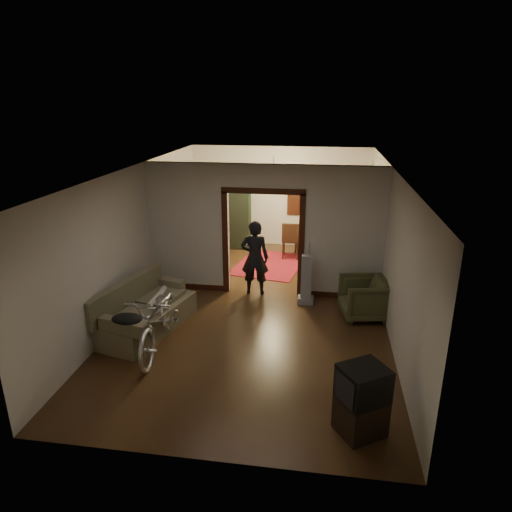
% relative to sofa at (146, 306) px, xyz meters
% --- Properties ---
extents(floor, '(5.00, 8.50, 0.01)m').
position_rel_sofa_xyz_m(floor, '(1.88, 1.27, -0.47)').
color(floor, '#301D0F').
rests_on(floor, ground).
extents(ceiling, '(5.00, 8.50, 0.01)m').
position_rel_sofa_xyz_m(ceiling, '(1.88, 1.27, 2.33)').
color(ceiling, white).
rests_on(ceiling, floor).
extents(wall_back, '(5.00, 0.02, 2.80)m').
position_rel_sofa_xyz_m(wall_back, '(1.88, 5.52, 0.93)').
color(wall_back, beige).
rests_on(wall_back, floor).
extents(wall_left, '(0.02, 8.50, 2.80)m').
position_rel_sofa_xyz_m(wall_left, '(-0.62, 1.27, 0.93)').
color(wall_left, beige).
rests_on(wall_left, floor).
extents(wall_right, '(0.02, 8.50, 2.80)m').
position_rel_sofa_xyz_m(wall_right, '(4.38, 1.27, 0.93)').
color(wall_right, beige).
rests_on(wall_right, floor).
extents(partition_wall, '(5.00, 0.14, 2.80)m').
position_rel_sofa_xyz_m(partition_wall, '(1.88, 2.02, 0.93)').
color(partition_wall, beige).
rests_on(partition_wall, floor).
extents(door_casing, '(1.74, 0.20, 2.32)m').
position_rel_sofa_xyz_m(door_casing, '(1.88, 2.02, 0.63)').
color(door_casing, black).
rests_on(door_casing, floor).
extents(far_window, '(0.98, 0.06, 1.28)m').
position_rel_sofa_xyz_m(far_window, '(2.58, 5.48, 1.08)').
color(far_window, black).
rests_on(far_window, wall_back).
extents(chandelier, '(0.24, 0.24, 0.24)m').
position_rel_sofa_xyz_m(chandelier, '(1.88, 3.77, 1.88)').
color(chandelier, '#FFE0A5').
rests_on(chandelier, ceiling).
extents(light_switch, '(0.08, 0.01, 0.12)m').
position_rel_sofa_xyz_m(light_switch, '(2.93, 1.94, 0.78)').
color(light_switch, silver).
rests_on(light_switch, partition_wall).
extents(sofa, '(1.38, 2.20, 0.94)m').
position_rel_sofa_xyz_m(sofa, '(0.00, 0.00, 0.00)').
color(sofa, brown).
rests_on(sofa, floor).
extents(rolled_paper, '(0.11, 0.84, 0.11)m').
position_rel_sofa_xyz_m(rolled_paper, '(0.10, 0.30, 0.06)').
color(rolled_paper, beige).
rests_on(rolled_paper, sofa).
extents(jacket, '(0.50, 0.37, 0.15)m').
position_rel_sofa_xyz_m(jacket, '(0.05, -0.91, 0.21)').
color(jacket, black).
rests_on(jacket, sofa).
extents(bicycle, '(0.88, 2.12, 1.09)m').
position_rel_sofa_xyz_m(bicycle, '(0.47, -0.59, 0.07)').
color(bicycle, silver).
rests_on(bicycle, floor).
extents(armchair, '(1.00, 0.98, 0.79)m').
position_rel_sofa_xyz_m(armchair, '(3.96, 1.13, -0.08)').
color(armchair, '#444828').
rests_on(armchair, floor).
extents(tv_stand, '(0.72, 0.71, 0.49)m').
position_rel_sofa_xyz_m(tv_stand, '(3.70, -2.21, -0.22)').
color(tv_stand, black).
rests_on(tv_stand, floor).
extents(crt_tv, '(0.72, 0.71, 0.47)m').
position_rel_sofa_xyz_m(crt_tv, '(3.70, -2.21, 0.24)').
color(crt_tv, black).
rests_on(crt_tv, tv_stand).
extents(vacuum, '(0.36, 0.30, 1.05)m').
position_rel_sofa_xyz_m(vacuum, '(2.83, 1.60, 0.06)').
color(vacuum, gray).
rests_on(vacuum, floor).
extents(person, '(0.61, 0.41, 1.63)m').
position_rel_sofa_xyz_m(person, '(1.70, 1.94, 0.35)').
color(person, black).
rests_on(person, floor).
extents(oriental_rug, '(1.91, 2.31, 0.02)m').
position_rel_sofa_xyz_m(oriental_rug, '(1.81, 3.75, -0.46)').
color(oriental_rug, maroon).
rests_on(oriental_rug, floor).
extents(locker, '(1.04, 0.68, 1.95)m').
position_rel_sofa_xyz_m(locker, '(0.63, 5.10, 0.50)').
color(locker, '#1F2F1C').
rests_on(locker, floor).
extents(globe, '(0.28, 0.28, 0.28)m').
position_rel_sofa_xyz_m(globe, '(0.63, 5.10, 1.47)').
color(globe, '#1E5972').
rests_on(globe, locker).
extents(desk, '(0.93, 0.55, 0.68)m').
position_rel_sofa_xyz_m(desk, '(2.81, 4.99, -0.13)').
color(desk, black).
rests_on(desk, floor).
extents(desk_chair, '(0.56, 0.56, 0.99)m').
position_rel_sofa_xyz_m(desk_chair, '(2.30, 4.38, 0.03)').
color(desk_chair, black).
rests_on(desk_chair, floor).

